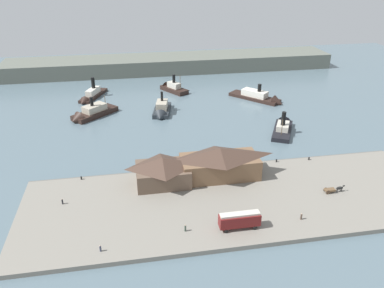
{
  "coord_description": "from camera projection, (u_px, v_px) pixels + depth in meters",
  "views": [
    {
      "loc": [
        -25.82,
        -102.54,
        58.13
      ],
      "look_at": [
        -5.82,
        10.38,
        2.0
      ],
      "focal_mm": 35.95,
      "sensor_mm": 36.0,
      "label": 1
    }
  ],
  "objects": [
    {
      "name": "ground_plane",
      "position": [
        216.0,
        163.0,
        120.29
      ],
      "size": [
        320.0,
        320.0,
        0.0
      ],
      "primitive_type": "plane",
      "color": "slate"
    },
    {
      "name": "quay_promenade",
      "position": [
        235.0,
        201.0,
        100.56
      ],
      "size": [
        110.0,
        36.0,
        1.2
      ],
      "primitive_type": "cube",
      "color": "gray",
      "rests_on": "ground"
    },
    {
      "name": "seawall_edge",
      "position": [
        219.0,
        167.0,
        116.88
      ],
      "size": [
        110.0,
        0.8,
        1.0
      ],
      "primitive_type": "cube",
      "color": "#666159",
      "rests_on": "ground"
    },
    {
      "name": "ferry_shed_central_terminal",
      "position": [
        163.0,
        170.0,
        105.74
      ],
      "size": [
        14.9,
        11.21,
        7.79
      ],
      "color": "brown",
      "rests_on": "quay_promenade"
    },
    {
      "name": "ferry_shed_west_terminal",
      "position": [
        220.0,
        162.0,
        108.77
      ],
      "size": [
        22.34,
        10.54,
        8.79
      ],
      "color": "brown",
      "rests_on": "quay_promenade"
    },
    {
      "name": "street_tram",
      "position": [
        240.0,
        219.0,
        88.38
      ],
      "size": [
        9.62,
        2.75,
        4.19
      ],
      "color": "maroon",
      "rests_on": "quay_promenade"
    },
    {
      "name": "horse_cart",
      "position": [
        333.0,
        189.0,
        102.66
      ],
      "size": [
        5.68,
        1.54,
        1.87
      ],
      "color": "brown",
      "rests_on": "quay_promenade"
    },
    {
      "name": "pedestrian_walking_west",
      "position": [
        185.0,
        228.0,
        88.14
      ],
      "size": [
        0.44,
        0.44,
        1.77
      ],
      "color": "#3D4C42",
      "rests_on": "quay_promenade"
    },
    {
      "name": "pedestrian_by_tram",
      "position": [
        301.0,
        217.0,
        92.09
      ],
      "size": [
        0.43,
        0.43,
        1.73
      ],
      "color": "#4C3D33",
      "rests_on": "quay_promenade"
    },
    {
      "name": "pedestrian_near_west_shed",
      "position": [
        100.0,
        249.0,
        82.11
      ],
      "size": [
        0.39,
        0.39,
        1.59
      ],
      "color": "#33384C",
      "rests_on": "quay_promenade"
    },
    {
      "name": "pedestrian_near_cart",
      "position": [
        62.0,
        202.0,
        97.83
      ],
      "size": [
        0.39,
        0.39,
        1.57
      ],
      "color": "#232328",
      "rests_on": "quay_promenade"
    },
    {
      "name": "mooring_post_west",
      "position": [
        276.0,
        161.0,
        118.02
      ],
      "size": [
        0.44,
        0.44,
        0.9
      ],
      "primitive_type": "cylinder",
      "color": "black",
      "rests_on": "quay_promenade"
    },
    {
      "name": "mooring_post_east",
      "position": [
        81.0,
        178.0,
        108.77
      ],
      "size": [
        0.44,
        0.44,
        0.9
      ],
      "primitive_type": "cylinder",
      "color": "black",
      "rests_on": "quay_promenade"
    },
    {
      "name": "mooring_post_center_west",
      "position": [
        309.0,
        159.0,
        119.23
      ],
      "size": [
        0.44,
        0.44,
        0.9
      ],
      "primitive_type": "cylinder",
      "color": "black",
      "rests_on": "quay_promenade"
    },
    {
      "name": "ferry_mid_harbor",
      "position": [
        90.0,
        114.0,
        153.38
      ],
      "size": [
        19.68,
        18.72,
        10.2
      ],
      "color": "black",
      "rests_on": "ground"
    },
    {
      "name": "ferry_departing_north",
      "position": [
        261.0,
        98.0,
        171.39
      ],
      "size": [
        21.8,
        23.31,
        9.64
      ],
      "color": "black",
      "rests_on": "ground"
    },
    {
      "name": "ferry_approaching_east",
      "position": [
        162.0,
        111.0,
        156.64
      ],
      "size": [
        9.37,
        18.0,
        10.52
      ],
      "color": "#23282D",
      "rests_on": "ground"
    },
    {
      "name": "ferry_outer_harbor",
      "position": [
        283.0,
        127.0,
        142.21
      ],
      "size": [
        13.98,
        19.97,
        10.51
      ],
      "color": "black",
      "rests_on": "ground"
    },
    {
      "name": "ferry_approaching_west",
      "position": [
        172.0,
        88.0,
        183.74
      ],
      "size": [
        13.09,
        16.37,
        10.38
      ],
      "color": "black",
      "rests_on": "ground"
    },
    {
      "name": "ferry_moored_east",
      "position": [
        91.0,
        96.0,
        173.77
      ],
      "size": [
        12.86,
        21.63,
        10.47
      ],
      "color": "black",
      "rests_on": "ground"
    },
    {
      "name": "far_headland",
      "position": [
        171.0,
        63.0,
        215.81
      ],
      "size": [
        180.0,
        24.0,
        8.0
      ],
      "primitive_type": "cube",
      "color": "#60665B",
      "rests_on": "ground"
    }
  ]
}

